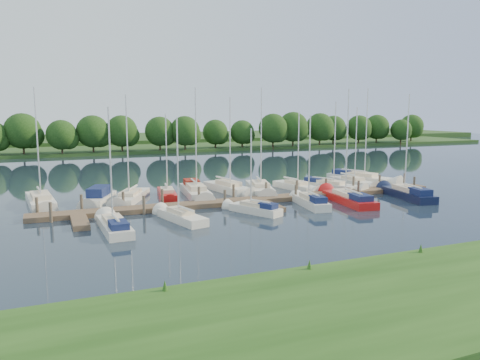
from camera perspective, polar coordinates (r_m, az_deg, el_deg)
name	(u,v)px	position (r m, az deg, el deg)	size (l,w,h in m)	color
ground	(298,220)	(37.36, 7.03, -4.88)	(260.00, 260.00, 0.00)	#1A2835
near_bank	(464,287)	(25.28, 25.68, -11.70)	(90.00, 10.00, 0.50)	#1C4212
dock	(259,201)	(43.66, 2.29, -2.60)	(40.00, 6.00, 0.40)	brown
mooring_pilings	(254,195)	(44.59, 1.68, -1.84)	(38.24, 2.84, 2.00)	#473D33
far_shore	(132,147)	(108.37, -13.02, 3.91)	(180.00, 30.00, 0.60)	#234219
distant_hill	(116,139)	(132.99, -14.87, 4.84)	(220.00, 40.00, 1.40)	#2F5023
treeline	(146,133)	(95.45, -11.38, 5.68)	(145.85, 10.40, 8.30)	#38281C
sailboat_n_0	(41,203)	(46.23, -23.09, -2.56)	(2.76, 8.73, 11.08)	silver
motorboat	(98,199)	(45.61, -16.89, -2.25)	(3.82, 6.42, 1.92)	silver
sailboat_n_2	(130,198)	(46.02, -13.28, -2.17)	(4.84, 8.05, 10.39)	silver
sailboat_n_3	(167,195)	(46.92, -8.86, -1.83)	(2.46, 6.76, 8.59)	#B21110
sailboat_n_4	(196,193)	(47.50, -5.41, -1.55)	(2.93, 8.83, 11.24)	silver
sailboat_n_5	(229,189)	(49.62, -1.38, -1.15)	(3.26, 8.10, 10.39)	silver
sailboat_n_6	(260,190)	(49.47, 2.51, -1.19)	(4.13, 8.93, 11.28)	silver
sailboat_n_7	(296,187)	(51.37, 6.87, -0.89)	(2.64, 6.85, 8.75)	silver
sailboat_n_8	(330,186)	(52.49, 10.97, -0.74)	(4.48, 7.62, 9.84)	silver
sailboat_n_9	(353,183)	(55.80, 13.64, -0.32)	(2.04, 7.31, 9.30)	silver
sailboat_n_10	(361,179)	(58.65, 14.55, 0.12)	(5.25, 8.97, 11.61)	silver
sailboat_s_0	(114,226)	(35.16, -15.13, -5.45)	(1.92, 7.21, 9.20)	silver
sailboat_s_1	(180,217)	(37.18, -7.31, -4.52)	(2.80, 6.54, 8.38)	silver
sailboat_s_2	(254,209)	(39.55, 1.72, -3.60)	(3.41, 5.53, 7.45)	silver
sailboat_s_3	(310,203)	(42.80, 8.55, -2.74)	(2.37, 6.60, 8.57)	silver
sailboat_s_4	(347,199)	(45.17, 12.96, -2.29)	(2.97, 8.72, 10.94)	#B21110
sailboat_s_5	(407,195)	(49.09, 19.67, -1.69)	(3.14, 8.29, 10.58)	#0F1633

